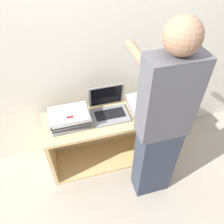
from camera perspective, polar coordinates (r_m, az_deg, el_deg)
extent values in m
plane|color=#9E9384|center=(2.56, 0.98, -15.24)|extent=(12.00, 12.00, 0.00)
cube|color=beige|center=(2.12, -2.98, 15.65)|extent=(8.00, 0.05, 2.40)
cube|color=tan|center=(2.19, -0.47, -1.46)|extent=(1.33, 0.45, 0.04)
cube|color=tan|center=(2.66, -0.40, -11.03)|extent=(1.33, 0.45, 0.04)
cube|color=tan|center=(2.40, -15.74, -9.60)|extent=(0.04, 0.45, 0.59)
cube|color=tan|center=(2.60, 13.48, -3.64)|extent=(0.04, 0.45, 0.59)
cube|color=tan|center=(2.55, -1.65, -3.26)|extent=(1.26, 0.04, 0.59)
cube|color=gray|center=(2.17, -0.48, -0.94)|extent=(0.36, 0.26, 0.02)
cube|color=black|center=(2.17, -0.55, -0.53)|extent=(0.29, 0.14, 0.00)
cube|color=gray|center=(2.19, -1.53, 4.30)|extent=(0.36, 0.04, 0.26)
cube|color=black|center=(2.18, -1.49, 4.24)|extent=(0.32, 0.04, 0.22)
cube|color=gray|center=(2.13, -10.82, -2.85)|extent=(0.36, 0.26, 0.02)
cube|color=gray|center=(2.12, -10.83, -2.45)|extent=(0.37, 0.27, 0.02)
cube|color=#232326|center=(2.10, -10.63, -2.02)|extent=(0.37, 0.27, 0.02)
cube|color=gray|center=(2.09, -10.72, -1.47)|extent=(0.37, 0.27, 0.02)
cube|color=#232326|center=(2.07, -11.14, -1.22)|extent=(0.36, 0.26, 0.02)
cube|color=#B7B7BC|center=(2.06, -10.82, -0.80)|extent=(0.37, 0.27, 0.02)
cube|color=#B7B7BC|center=(2.04, -11.35, -0.44)|extent=(0.36, 0.26, 0.02)
cube|color=#B7B7BC|center=(2.27, 9.30, 0.88)|extent=(0.37, 0.27, 0.02)
cube|color=gray|center=(2.26, 8.98, 1.34)|extent=(0.37, 0.27, 0.02)
cube|color=gray|center=(2.25, 9.12, 1.76)|extent=(0.37, 0.27, 0.02)
cube|color=#B7B7BC|center=(2.23, 9.51, 2.07)|extent=(0.37, 0.27, 0.02)
cube|color=gray|center=(2.22, 9.52, 2.57)|extent=(0.37, 0.27, 0.02)
cube|color=#B7B7BC|center=(2.20, 9.14, 2.91)|extent=(0.36, 0.26, 0.02)
cube|color=#B7B7BC|center=(2.18, 9.25, 3.28)|extent=(0.37, 0.27, 0.02)
cube|color=#2D3342|center=(2.15, 10.91, -12.52)|extent=(0.34, 0.20, 0.86)
cube|color=#4C4C51|center=(1.59, 14.51, 3.40)|extent=(0.40, 0.20, 0.68)
sphere|color=#8C664C|center=(1.35, 17.98, 18.33)|extent=(0.23, 0.23, 0.23)
cylinder|color=#8C664C|center=(1.59, 6.51, 14.95)|extent=(0.07, 0.32, 0.07)
cylinder|color=#8C664C|center=(1.72, 16.92, 15.76)|extent=(0.07, 0.32, 0.07)
cube|color=red|center=(1.99, -10.93, -1.28)|extent=(0.06, 0.02, 0.01)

